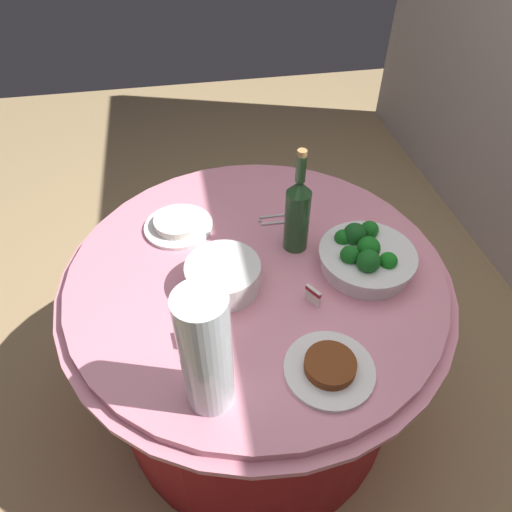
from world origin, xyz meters
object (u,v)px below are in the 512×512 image
Objects in this scene: wine_bottle at (297,213)px; serving_tongs at (282,219)px; broccoli_bowl at (366,256)px; food_plate_stir_fry at (330,368)px; label_placard_mid at (313,295)px; decorative_fruit_vase at (206,355)px; label_placard_front at (190,335)px; food_plate_rice at (178,224)px; plate_stack at (223,276)px.

wine_bottle is 0.18m from serving_tongs.
broccoli_bowl is 0.83× the size of wine_bottle.
label_placard_mid reaches higher than food_plate_stir_fry.
decorative_fruit_vase reaches higher than serving_tongs.
decorative_fruit_vase is at bearing -87.52° from food_plate_stir_fry.
food_plate_stir_fry is at bearing -1.39° from serving_tongs.
decorative_fruit_vase is 6.18× the size of label_placard_front.
label_placard_mid is at bearing 102.11° from label_placard_front.
serving_tongs is 3.04× the size of label_placard_mid.
food_plate_rice is (-0.02, -0.34, 0.01)m from serving_tongs.
plate_stack is 1.26× the size of serving_tongs.
plate_stack reaches higher than serving_tongs.
label_placard_mid is (-0.23, 0.30, -0.13)m from decorative_fruit_vase.
label_placard_front is at bearing -113.93° from food_plate_stir_fry.
serving_tongs is at bearing 142.33° from label_placard_front.
plate_stack is 0.95× the size of food_plate_stir_fry.
label_placard_front is 1.00× the size of label_placard_mid.
wine_bottle is 1.53× the size of food_plate_rice.
label_placard_mid is (-0.21, 0.02, 0.02)m from food_plate_stir_fry.
serving_tongs is at bearing -179.59° from label_placard_mid.
label_placard_front is at bearing -77.89° from label_placard_mid.
broccoli_bowl reaches higher than label_placard_front.
food_plate_stir_fry is (0.32, -0.20, -0.03)m from broccoli_bowl.
food_plate_stir_fry is at bearing -4.42° from label_placard_mid.
food_plate_rice is (-0.15, -0.35, -0.11)m from wine_bottle.
broccoli_bowl is 0.32m from serving_tongs.
broccoli_bowl reaches higher than food_plate_stir_fry.
food_plate_stir_fry reaches higher than serving_tongs.
label_placard_mid is at bearing 41.54° from food_plate_rice.
food_plate_rice is at bearing -138.46° from label_placard_mid.
plate_stack reaches higher than food_plate_rice.
broccoli_bowl is 0.41m from plate_stack.
broccoli_bowl is 0.38m from food_plate_stir_fry.
decorative_fruit_vase is at bearing -26.98° from serving_tongs.
decorative_fruit_vase is at bearing 3.40° from food_plate_rice.
label_placard_mid is (0.38, 0.34, 0.02)m from food_plate_rice.
wine_bottle reaches higher than broccoli_bowl.
decorative_fruit_vase is at bearing -12.34° from plate_stack.
label_placard_front and label_placard_mid have the same top height.
decorative_fruit_vase is 2.04× the size of serving_tongs.
label_placard_front is 0.34m from label_placard_mid.
label_placard_front is at bearing -31.13° from plate_stack.
decorative_fruit_vase is 1.55× the size of food_plate_stir_fry.
food_plate_rice is at bearing -117.78° from broccoli_bowl.
food_plate_stir_fry is at bearing 28.33° from food_plate_rice.
label_placard_front is (0.18, -0.52, -0.01)m from broccoli_bowl.
plate_stack is 0.25m from label_placard_mid.
wine_bottle reaches higher than label_placard_front.
plate_stack is 0.28m from wine_bottle.
broccoli_bowl reaches higher than food_plate_rice.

